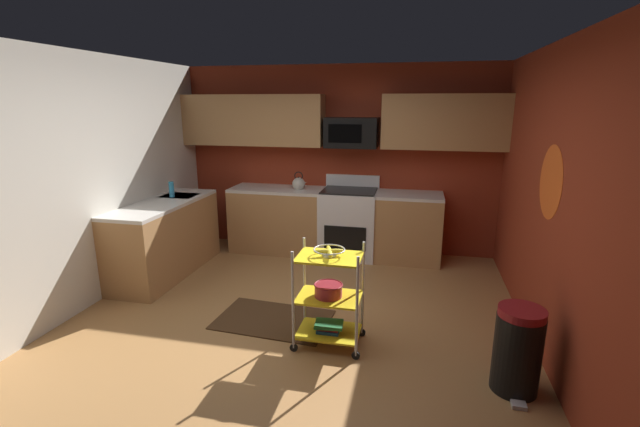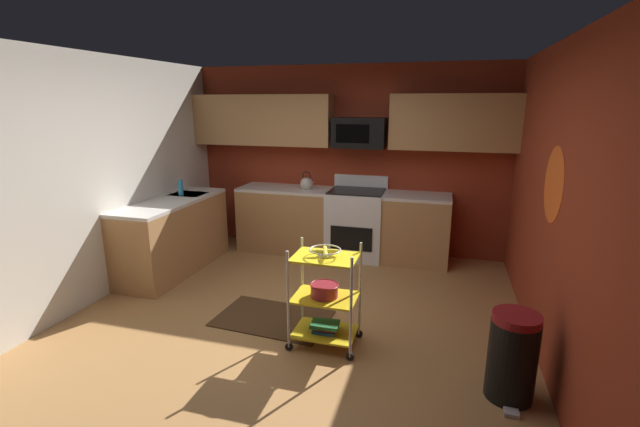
{
  "view_description": "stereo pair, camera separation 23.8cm",
  "coord_description": "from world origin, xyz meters",
  "px_view_note": "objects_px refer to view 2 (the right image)",
  "views": [
    {
      "loc": [
        1.1,
        -3.65,
        2.1
      ],
      "look_at": [
        0.21,
        0.33,
        1.05
      ],
      "focal_mm": 24.38,
      "sensor_mm": 36.0,
      "label": 1
    },
    {
      "loc": [
        1.33,
        -3.59,
        2.1
      ],
      "look_at": [
        0.21,
        0.33,
        1.05
      ],
      "focal_mm": 24.38,
      "sensor_mm": 36.0,
      "label": 2
    }
  ],
  "objects_px": {
    "mixing_bowl_large": "(324,290)",
    "kettle": "(307,183)",
    "book_stack": "(325,327)",
    "dish_soap_bottle": "(181,188)",
    "trash_can": "(512,356)",
    "oven_range": "(356,223)",
    "microwave": "(360,133)",
    "fruit_bowl": "(325,251)",
    "rolling_cart": "(325,297)"
  },
  "relations": [
    {
      "from": "rolling_cart",
      "to": "fruit_bowl",
      "type": "height_order",
      "value": "rolling_cart"
    },
    {
      "from": "microwave",
      "to": "oven_range",
      "type": "bearing_deg",
      "value": -89.74
    },
    {
      "from": "rolling_cart",
      "to": "oven_range",
      "type": "bearing_deg",
      "value": 94.8
    },
    {
      "from": "microwave",
      "to": "book_stack",
      "type": "relative_size",
      "value": 2.64
    },
    {
      "from": "book_stack",
      "to": "trash_can",
      "type": "height_order",
      "value": "trash_can"
    },
    {
      "from": "microwave",
      "to": "mixing_bowl_large",
      "type": "bearing_deg",
      "value": -85.54
    },
    {
      "from": "book_stack",
      "to": "mixing_bowl_large",
      "type": "bearing_deg",
      "value": 180.0
    },
    {
      "from": "rolling_cart",
      "to": "book_stack",
      "type": "xyz_separation_m",
      "value": [
        -0.0,
        -0.0,
        -0.29
      ]
    },
    {
      "from": "mixing_bowl_large",
      "to": "microwave",
      "type": "bearing_deg",
      "value": 94.46
    },
    {
      "from": "fruit_bowl",
      "to": "kettle",
      "type": "height_order",
      "value": "kettle"
    },
    {
      "from": "trash_can",
      "to": "dish_soap_bottle",
      "type": "bearing_deg",
      "value": 155.1
    },
    {
      "from": "kettle",
      "to": "fruit_bowl",
      "type": "bearing_deg",
      "value": -68.71
    },
    {
      "from": "rolling_cart",
      "to": "trash_can",
      "type": "bearing_deg",
      "value": -12.04
    },
    {
      "from": "mixing_bowl_large",
      "to": "kettle",
      "type": "bearing_deg",
      "value": 111.16
    },
    {
      "from": "book_stack",
      "to": "kettle",
      "type": "bearing_deg",
      "value": 111.29
    },
    {
      "from": "microwave",
      "to": "trash_can",
      "type": "bearing_deg",
      "value": -58.69
    },
    {
      "from": "rolling_cart",
      "to": "dish_soap_bottle",
      "type": "distance_m",
      "value": 2.82
    },
    {
      "from": "rolling_cart",
      "to": "kettle",
      "type": "height_order",
      "value": "kettle"
    },
    {
      "from": "rolling_cart",
      "to": "mixing_bowl_large",
      "type": "relative_size",
      "value": 3.63
    },
    {
      "from": "rolling_cart",
      "to": "trash_can",
      "type": "xyz_separation_m",
      "value": [
        1.48,
        -0.32,
        -0.12
      ]
    },
    {
      "from": "microwave",
      "to": "kettle",
      "type": "relative_size",
      "value": 2.65
    },
    {
      "from": "mixing_bowl_large",
      "to": "book_stack",
      "type": "relative_size",
      "value": 0.95
    },
    {
      "from": "dish_soap_bottle",
      "to": "trash_can",
      "type": "xyz_separation_m",
      "value": [
        3.83,
        -1.78,
        -0.69
      ]
    },
    {
      "from": "fruit_bowl",
      "to": "trash_can",
      "type": "bearing_deg",
      "value": -12.04
    },
    {
      "from": "mixing_bowl_large",
      "to": "dish_soap_bottle",
      "type": "distance_m",
      "value": 2.8
    },
    {
      "from": "dish_soap_bottle",
      "to": "kettle",
      "type": "bearing_deg",
      "value": 31.36
    },
    {
      "from": "microwave",
      "to": "trash_can",
      "type": "distance_m",
      "value": 3.51
    },
    {
      "from": "microwave",
      "to": "fruit_bowl",
      "type": "relative_size",
      "value": 2.57
    },
    {
      "from": "rolling_cart",
      "to": "mixing_bowl_large",
      "type": "distance_m",
      "value": 0.07
    },
    {
      "from": "book_stack",
      "to": "dish_soap_bottle",
      "type": "xyz_separation_m",
      "value": [
        -2.35,
        1.46,
        0.85
      ]
    },
    {
      "from": "mixing_bowl_large",
      "to": "kettle",
      "type": "height_order",
      "value": "kettle"
    },
    {
      "from": "kettle",
      "to": "trash_can",
      "type": "bearing_deg",
      "value": -47.94
    },
    {
      "from": "microwave",
      "to": "mixing_bowl_large",
      "type": "distance_m",
      "value": 2.72
    },
    {
      "from": "oven_range",
      "to": "dish_soap_bottle",
      "type": "distance_m",
      "value": 2.39
    },
    {
      "from": "dish_soap_bottle",
      "to": "trash_can",
      "type": "height_order",
      "value": "dish_soap_bottle"
    },
    {
      "from": "fruit_bowl",
      "to": "trash_can",
      "type": "height_order",
      "value": "fruit_bowl"
    },
    {
      "from": "oven_range",
      "to": "rolling_cart",
      "type": "height_order",
      "value": "oven_range"
    },
    {
      "from": "mixing_bowl_large",
      "to": "dish_soap_bottle",
      "type": "height_order",
      "value": "dish_soap_bottle"
    },
    {
      "from": "fruit_bowl",
      "to": "trash_can",
      "type": "relative_size",
      "value": 0.41
    },
    {
      "from": "book_stack",
      "to": "dish_soap_bottle",
      "type": "height_order",
      "value": "dish_soap_bottle"
    },
    {
      "from": "fruit_bowl",
      "to": "book_stack",
      "type": "bearing_deg",
      "value": -45.0
    },
    {
      "from": "oven_range",
      "to": "mixing_bowl_large",
      "type": "relative_size",
      "value": 4.37
    },
    {
      "from": "kettle",
      "to": "dish_soap_bottle",
      "type": "bearing_deg",
      "value": -148.64
    },
    {
      "from": "kettle",
      "to": "dish_soap_bottle",
      "type": "xyz_separation_m",
      "value": [
        -1.44,
        -0.88,
        0.02
      ]
    },
    {
      "from": "fruit_bowl",
      "to": "microwave",
      "type": "bearing_deg",
      "value": 94.6
    },
    {
      "from": "rolling_cart",
      "to": "kettle",
      "type": "xyz_separation_m",
      "value": [
        -0.91,
        2.34,
        0.54
      ]
    },
    {
      "from": "microwave",
      "to": "mixing_bowl_large",
      "type": "xyz_separation_m",
      "value": [
        0.19,
        -2.45,
        -1.18
      ]
    },
    {
      "from": "oven_range",
      "to": "dish_soap_bottle",
      "type": "height_order",
      "value": "dish_soap_bottle"
    },
    {
      "from": "oven_range",
      "to": "kettle",
      "type": "relative_size",
      "value": 4.17
    },
    {
      "from": "book_stack",
      "to": "trash_can",
      "type": "xyz_separation_m",
      "value": [
        1.48,
        -0.32,
        0.16
      ]
    }
  ]
}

